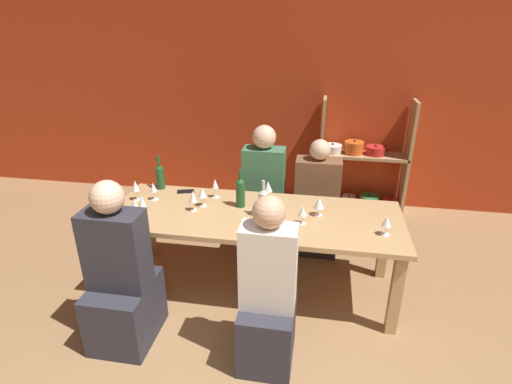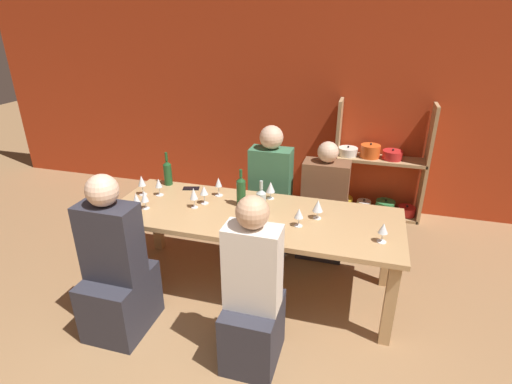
{
  "view_description": "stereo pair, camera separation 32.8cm",
  "coord_description": "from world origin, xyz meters",
  "px_view_note": "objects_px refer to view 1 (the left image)",
  "views": [
    {
      "loc": [
        0.34,
        -1.0,
        2.21
      ],
      "look_at": [
        -0.18,
        1.96,
        0.88
      ],
      "focal_mm": 28.0,
      "sensor_mm": 36.0,
      "label": 1
    },
    {
      "loc": [
        0.66,
        -0.93,
        2.21
      ],
      "look_at": [
        -0.18,
        1.96,
        0.88
      ],
      "focal_mm": 28.0,
      "sensor_mm": 36.0,
      "label": 2
    }
  ],
  "objects_px": {
    "wine_glass_white_b": "(193,197)",
    "wine_glass_empty_c": "(268,187)",
    "wine_glass_white_a": "(319,203)",
    "wine_glass_red_d": "(202,193)",
    "dining_table": "(254,223)",
    "wine_glass_red_c": "(135,186)",
    "person_far_b": "(264,203)",
    "wine_glass_empty_b": "(215,184)",
    "wine_glass_empty_a": "(135,205)",
    "wine_glass_red_e": "(387,222)",
    "wine_bottle_dark": "(263,202)",
    "wine_bottle_amber": "(160,176)",
    "cell_phone": "(186,191)",
    "person_far_a": "(316,209)",
    "wine_bottle_green": "(240,192)",
    "wine_glass_red_a": "(303,212)",
    "person_near_a": "(268,304)",
    "wine_glass_white_c": "(142,202)",
    "wine_glass_red_b": "(153,188)",
    "shelf_unit": "(360,173)",
    "person_near_b": "(122,285)"
  },
  "relations": [
    {
      "from": "wine_glass_white_b",
      "to": "wine_glass_empty_c",
      "type": "distance_m",
      "value": 0.67
    },
    {
      "from": "wine_glass_white_a",
      "to": "wine_glass_red_d",
      "type": "bearing_deg",
      "value": 179.54
    },
    {
      "from": "dining_table",
      "to": "wine_glass_red_c",
      "type": "distance_m",
      "value": 1.08
    },
    {
      "from": "dining_table",
      "to": "person_far_b",
      "type": "height_order",
      "value": "person_far_b"
    },
    {
      "from": "wine_glass_white_a",
      "to": "wine_glass_empty_b",
      "type": "distance_m",
      "value": 0.93
    },
    {
      "from": "wine_glass_empty_a",
      "to": "wine_glass_red_d",
      "type": "height_order",
      "value": "wine_glass_empty_a"
    },
    {
      "from": "wine_glass_red_e",
      "to": "person_far_b",
      "type": "relative_size",
      "value": 0.12
    },
    {
      "from": "wine_bottle_dark",
      "to": "wine_glass_red_d",
      "type": "distance_m",
      "value": 0.54
    },
    {
      "from": "wine_bottle_amber",
      "to": "wine_glass_white_b",
      "type": "distance_m",
      "value": 0.6
    },
    {
      "from": "cell_phone",
      "to": "person_far_a",
      "type": "distance_m",
      "value": 1.33
    },
    {
      "from": "wine_bottle_green",
      "to": "wine_glass_empty_a",
      "type": "distance_m",
      "value": 0.85
    },
    {
      "from": "wine_glass_red_c",
      "to": "wine_glass_red_e",
      "type": "relative_size",
      "value": 1.23
    },
    {
      "from": "wine_bottle_amber",
      "to": "wine_glass_empty_c",
      "type": "height_order",
      "value": "wine_bottle_amber"
    },
    {
      "from": "wine_glass_white_b",
      "to": "wine_glass_red_e",
      "type": "bearing_deg",
      "value": -5.43
    },
    {
      "from": "wine_glass_red_d",
      "to": "wine_bottle_green",
      "type": "bearing_deg",
      "value": 8.65
    },
    {
      "from": "wine_glass_red_a",
      "to": "person_far_b",
      "type": "relative_size",
      "value": 0.12
    },
    {
      "from": "dining_table",
      "to": "wine_bottle_amber",
      "type": "height_order",
      "value": "wine_bottle_amber"
    },
    {
      "from": "wine_bottle_amber",
      "to": "wine_glass_empty_a",
      "type": "xyz_separation_m",
      "value": [
        0.05,
        -0.63,
        0.0
      ]
    },
    {
      "from": "wine_glass_red_c",
      "to": "person_far_b",
      "type": "relative_size",
      "value": 0.14
    },
    {
      "from": "wine_glass_red_d",
      "to": "wine_glass_white_b",
      "type": "bearing_deg",
      "value": -117.53
    },
    {
      "from": "person_near_a",
      "to": "wine_glass_white_c",
      "type": "bearing_deg",
      "value": 151.2
    },
    {
      "from": "wine_glass_empty_b",
      "to": "wine_bottle_green",
      "type": "bearing_deg",
      "value": -28.73
    },
    {
      "from": "wine_glass_white_a",
      "to": "wine_glass_empty_c",
      "type": "height_order",
      "value": "wine_glass_white_a"
    },
    {
      "from": "wine_bottle_green",
      "to": "wine_bottle_amber",
      "type": "bearing_deg",
      "value": 162.93
    },
    {
      "from": "wine_bottle_amber",
      "to": "wine_glass_white_c",
      "type": "xyz_separation_m",
      "value": [
        0.06,
        -0.53,
        -0.02
      ]
    },
    {
      "from": "dining_table",
      "to": "wine_glass_empty_b",
      "type": "bearing_deg",
      "value": 146.61
    },
    {
      "from": "wine_glass_red_d",
      "to": "person_far_a",
      "type": "relative_size",
      "value": 0.14
    },
    {
      "from": "wine_glass_red_b",
      "to": "wine_glass_white_b",
      "type": "distance_m",
      "value": 0.43
    },
    {
      "from": "dining_table",
      "to": "person_near_a",
      "type": "height_order",
      "value": "person_near_a"
    },
    {
      "from": "person_far_b",
      "to": "shelf_unit",
      "type": "bearing_deg",
      "value": -133.89
    },
    {
      "from": "person_near_b",
      "to": "person_far_b",
      "type": "xyz_separation_m",
      "value": [
        0.79,
        1.47,
        0.01
      ]
    },
    {
      "from": "wine_bottle_amber",
      "to": "wine_glass_red_d",
      "type": "relative_size",
      "value": 1.98
    },
    {
      "from": "shelf_unit",
      "to": "wine_glass_red_e",
      "type": "distance_m",
      "value": 1.98
    },
    {
      "from": "wine_glass_empty_a",
      "to": "cell_phone",
      "type": "bearing_deg",
      "value": 70.61
    },
    {
      "from": "dining_table",
      "to": "wine_glass_white_b",
      "type": "distance_m",
      "value": 0.54
    },
    {
      "from": "wine_glass_empty_b",
      "to": "cell_phone",
      "type": "relative_size",
      "value": 1.06
    },
    {
      "from": "wine_glass_empty_a",
      "to": "wine_glass_red_b",
      "type": "distance_m",
      "value": 0.38
    },
    {
      "from": "wine_glass_red_a",
      "to": "person_far_b",
      "type": "bearing_deg",
      "value": 117.37
    },
    {
      "from": "wine_glass_red_a",
      "to": "person_far_a",
      "type": "relative_size",
      "value": 0.13
    },
    {
      "from": "wine_bottle_dark",
      "to": "wine_glass_red_e",
      "type": "relative_size",
      "value": 2.07
    },
    {
      "from": "wine_glass_empty_c",
      "to": "wine_glass_white_c",
      "type": "distance_m",
      "value": 1.07
    },
    {
      "from": "wine_glass_red_e",
      "to": "wine_bottle_dark",
      "type": "bearing_deg",
      "value": 171.37
    },
    {
      "from": "wine_glass_red_c",
      "to": "cell_phone",
      "type": "xyz_separation_m",
      "value": [
        0.36,
        0.24,
        -0.12
      ]
    },
    {
      "from": "wine_glass_red_b",
      "to": "wine_glass_red_d",
      "type": "xyz_separation_m",
      "value": [
        0.46,
        -0.05,
        0.01
      ]
    },
    {
      "from": "wine_glass_empty_a",
      "to": "person_near_a",
      "type": "relative_size",
      "value": 0.15
    },
    {
      "from": "wine_glass_red_d",
      "to": "wine_glass_white_c",
      "type": "height_order",
      "value": "wine_glass_white_c"
    },
    {
      "from": "shelf_unit",
      "to": "wine_glass_white_b",
      "type": "bearing_deg",
      "value": -129.4
    },
    {
      "from": "cell_phone",
      "to": "wine_glass_red_e",
      "type": "bearing_deg",
      "value": -16.24
    },
    {
      "from": "wine_glass_empty_c",
      "to": "person_far_b",
      "type": "xyz_separation_m",
      "value": [
        -0.1,
        0.4,
        -0.36
      ]
    },
    {
      "from": "wine_glass_red_c",
      "to": "wine_glass_white_c",
      "type": "bearing_deg",
      "value": -55.11
    }
  ]
}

